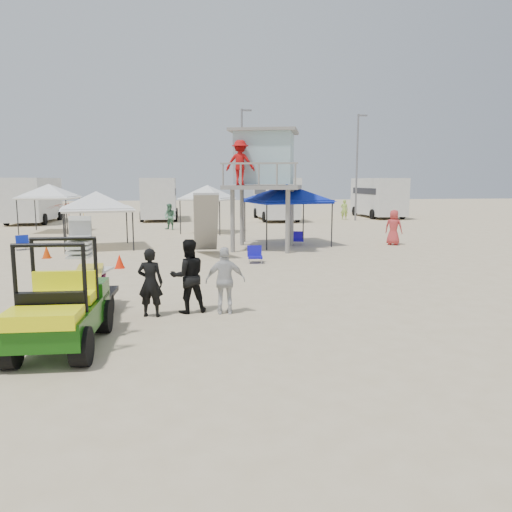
{
  "coord_description": "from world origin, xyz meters",
  "views": [
    {
      "loc": [
        -1.19,
        -8.55,
        3.07
      ],
      "look_at": [
        0.5,
        3.0,
        1.3
      ],
      "focal_mm": 35.0,
      "sensor_mm": 36.0,
      "label": 1
    }
  ],
  "objects": [
    {
      "name": "surf_trailer",
      "position": [
        -3.47,
        3.02,
        0.82
      ],
      "size": [
        1.29,
        2.29,
        2.01
      ],
      "color": "black",
      "rests_on": "ground"
    },
    {
      "name": "canopy_white_b",
      "position": [
        -9.03,
        22.63,
        2.72
      ],
      "size": [
        3.11,
        3.11,
        3.27
      ],
      "color": "black",
      "rests_on": "ground"
    },
    {
      "name": "canopy_white_a",
      "position": [
        -5.06,
        14.92,
        2.44
      ],
      "size": [
        3.53,
        3.53,
        2.99
      ],
      "color": "black",
      "rests_on": "ground"
    },
    {
      "name": "umbrella_a",
      "position": [
        -7.31,
        19.54,
        0.98
      ],
      "size": [
        2.24,
        2.28,
        1.95
      ],
      "primitive_type": "imported",
      "rotation": [
        0.0,
        0.0,
        -0.06
      ],
      "color": "#A92D12",
      "rests_on": "ground"
    },
    {
      "name": "cone_near",
      "position": [
        -3.45,
        9.33,
        0.25
      ],
      "size": [
        0.34,
        0.34,
        0.5
      ],
      "primitive_type": "cone",
      "color": "#FE2508",
      "rests_on": "ground"
    },
    {
      "name": "ground",
      "position": [
        0.0,
        0.0,
        0.0
      ],
      "size": [
        140.0,
        140.0,
        0.0
      ],
      "primitive_type": "plane",
      "color": "beige",
      "rests_on": "ground"
    },
    {
      "name": "umbrella_b",
      "position": [
        -6.7,
        20.35,
        0.89
      ],
      "size": [
        2.21,
        2.24,
        1.78
      ],
      "primitive_type": "imported",
      "rotation": [
        0.0,
        0.0,
        0.15
      ],
      "color": "gold",
      "rests_on": "ground"
    },
    {
      "name": "beach_chair_a",
      "position": [
        -8.39,
        14.9,
        0.31
      ],
      "size": [
        0.7,
        0.78,
        0.64
      ],
      "color": "#0E219A",
      "rests_on": "ground"
    },
    {
      "name": "rv_far_left",
      "position": [
        -12.0,
        29.99,
        1.8
      ],
      "size": [
        2.64,
        6.8,
        3.25
      ],
      "color": "silver",
      "rests_on": "ground"
    },
    {
      "name": "lifeguard_tower",
      "position": [
        2.28,
        13.68,
        3.85
      ],
      "size": [
        4.01,
        4.01,
        5.17
      ],
      "color": "gray",
      "rests_on": "ground"
    },
    {
      "name": "light_pole_left",
      "position": [
        3.0,
        27.0,
        4.0
      ],
      "size": [
        0.14,
        0.14,
        8.0
      ],
      "primitive_type": "cylinder",
      "color": "slate",
      "rests_on": "ground"
    },
    {
      "name": "canopy_white_c",
      "position": [
        0.25,
        21.03,
        2.66
      ],
      "size": [
        3.43,
        3.43,
        3.21
      ],
      "color": "black",
      "rests_on": "ground"
    },
    {
      "name": "cone_far",
      "position": [
        -6.61,
        12.09,
        0.25
      ],
      "size": [
        0.34,
        0.34,
        0.5
      ],
      "primitive_type": "cone",
      "color": "#DA3C06",
      "rests_on": "ground"
    },
    {
      "name": "man_left",
      "position": [
        -1.96,
        2.72,
        0.79
      ],
      "size": [
        0.64,
        0.48,
        1.57
      ],
      "primitive_type": "imported",
      "rotation": [
        0.0,
        0.0,
        2.94
      ],
      "color": "black",
      "rests_on": "ground"
    },
    {
      "name": "beach_chair_c",
      "position": [
        4.24,
        14.76,
        0.31
      ],
      "size": [
        0.65,
        0.7,
        0.64
      ],
      "color": "#2210B1",
      "rests_on": "ground"
    },
    {
      "name": "utility_cart",
      "position": [
        -3.48,
        0.68,
        0.93
      ],
      "size": [
        1.43,
        2.66,
        1.99
      ],
      "color": "#124A0B",
      "rests_on": "ground"
    },
    {
      "name": "light_pole_right",
      "position": [
        12.0,
        28.5,
        4.0
      ],
      "size": [
        0.14,
        0.14,
        8.0
      ],
      "primitive_type": "cylinder",
      "color": "slate",
      "rests_on": "ground"
    },
    {
      "name": "rv_mid_left",
      "position": [
        -3.0,
        31.49,
        1.8
      ],
      "size": [
        2.65,
        6.5,
        3.25
      ],
      "color": "silver",
      "rests_on": "ground"
    },
    {
      "name": "rv_mid_right",
      "position": [
        6.0,
        29.99,
        1.8
      ],
      "size": [
        2.64,
        7.0,
        3.25
      ],
      "color": "silver",
      "rests_on": "ground"
    },
    {
      "name": "rv_far_right",
      "position": [
        15.0,
        31.49,
        1.8
      ],
      "size": [
        2.64,
        6.6,
        3.25
      ],
      "color": "silver",
      "rests_on": "ground"
    },
    {
      "name": "man_right",
      "position": [
        -0.26,
        2.72,
        0.78
      ],
      "size": [
        0.93,
        0.42,
        1.57
      ],
      "primitive_type": "imported",
      "rotation": [
        0.0,
        0.0,
        3.1
      ],
      "color": "silver",
      "rests_on": "ground"
    },
    {
      "name": "canopy_blue",
      "position": [
        3.75,
        15.03,
        2.75
      ],
      "size": [
        3.93,
        3.93,
        3.3
      ],
      "color": "black",
      "rests_on": "ground"
    },
    {
      "name": "man_mid",
      "position": [
        -1.11,
        2.97,
        0.87
      ],
      "size": [
        0.96,
        0.82,
        1.73
      ],
      "primitive_type": "imported",
      "rotation": [
        0.0,
        0.0,
        3.35
      ],
      "color": "black",
      "rests_on": "ground"
    },
    {
      "name": "distant_beachgoers",
      "position": [
        4.67,
        20.69,
        0.82
      ],
      "size": [
        14.25,
        16.14,
        1.69
      ],
      "color": "#C03636",
      "rests_on": "ground"
    },
    {
      "name": "beach_chair_b",
      "position": [
        1.46,
        9.83,
        0.31
      ],
      "size": [
        0.6,
        0.64,
        0.64
      ],
      "color": "#130EA1",
      "rests_on": "ground"
    }
  ]
}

